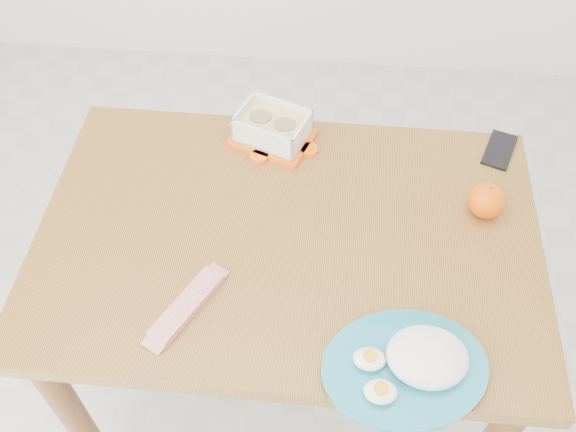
# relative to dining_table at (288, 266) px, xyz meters

# --- Properties ---
(dining_table) EXTENTS (1.05, 0.71, 0.75)m
(dining_table) POSITION_rel_dining_table_xyz_m (0.00, 0.00, 0.00)
(dining_table) COLOR olive
(dining_table) RESTS_ON ground
(food_container) EXTENTS (0.21, 0.19, 0.08)m
(food_container) POSITION_rel_dining_table_xyz_m (-0.06, 0.28, 0.15)
(food_container) COLOR #FF5A07
(food_container) RESTS_ON dining_table
(orange_fruit) EXTENTS (0.08, 0.08, 0.08)m
(orange_fruit) POSITION_rel_dining_table_xyz_m (0.41, 0.10, 0.16)
(orange_fruit) COLOR orange
(orange_fruit) RESTS_ON dining_table
(rice_plate) EXTENTS (0.35, 0.35, 0.08)m
(rice_plate) POSITION_rel_dining_table_xyz_m (0.25, -0.28, 0.14)
(rice_plate) COLOR #187187
(rice_plate) RESTS_ON dining_table
(candy_bar) EXTENTS (0.12, 0.18, 0.02)m
(candy_bar) POSITION_rel_dining_table_xyz_m (-0.18, -0.19, 0.13)
(candy_bar) COLOR #B0090C
(candy_bar) RESTS_ON dining_table
(smartphone) EXTENTS (0.10, 0.13, 0.01)m
(smartphone) POSITION_rel_dining_table_xyz_m (0.47, 0.29, 0.12)
(smartphone) COLOR black
(smartphone) RESTS_ON dining_table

